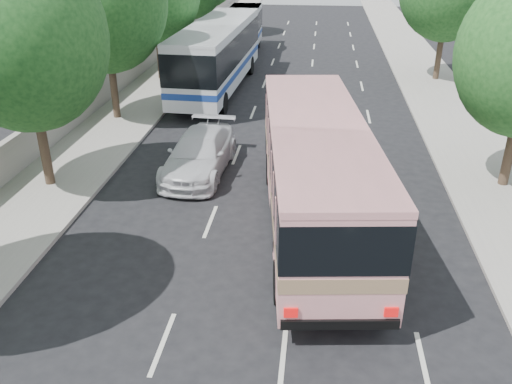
# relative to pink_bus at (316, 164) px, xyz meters

# --- Properties ---
(ground) EXTENTS (120.00, 120.00, 0.00)m
(ground) POSITION_rel_pink_bus_xyz_m (-1.55, -4.00, -2.28)
(ground) COLOR black
(ground) RESTS_ON ground
(sidewalk_left) EXTENTS (4.00, 90.00, 0.15)m
(sidewalk_left) POSITION_rel_pink_bus_xyz_m (-10.05, 16.00, -2.21)
(sidewalk_left) COLOR #9E998E
(sidewalk_left) RESTS_ON ground
(sidewalk_right) EXTENTS (4.00, 90.00, 0.12)m
(sidewalk_right) POSITION_rel_pink_bus_xyz_m (6.95, 16.00, -2.22)
(sidewalk_right) COLOR #9E998E
(sidewalk_right) RESTS_ON ground
(low_wall) EXTENTS (0.30, 90.00, 1.50)m
(low_wall) POSITION_rel_pink_bus_xyz_m (-11.85, 16.00, -1.38)
(low_wall) COLOR #9E998E
(low_wall) RESTS_ON sidewalk_left
(tree_left_b) EXTENTS (5.70, 5.70, 8.88)m
(tree_left_b) POSITION_rel_pink_bus_xyz_m (-9.98, 1.94, 3.54)
(tree_left_b) COLOR #38281E
(tree_left_b) RESTS_ON ground
(pink_bus) EXTENTS (4.32, 11.75, 3.66)m
(pink_bus) POSITION_rel_pink_bus_xyz_m (0.00, 0.00, 0.00)
(pink_bus) COLOR pink
(pink_bus) RESTS_ON ground
(pink_taxi) EXTENTS (2.08, 4.22, 1.39)m
(pink_taxi) POSITION_rel_pink_bus_xyz_m (-0.55, 5.87, -1.59)
(pink_taxi) COLOR #D61261
(pink_taxi) RESTS_ON ground
(white_pickup) EXTENTS (2.50, 5.63, 1.60)m
(white_pickup) POSITION_rel_pink_bus_xyz_m (-4.64, 4.00, -1.48)
(white_pickup) COLOR silver
(white_pickup) RESTS_ON ground
(tour_coach_front) EXTENTS (3.34, 13.24, 3.93)m
(tour_coach_front) POSITION_rel_pink_bus_xyz_m (-6.05, 16.07, 0.09)
(tour_coach_front) COLOR silver
(tour_coach_front) RESTS_ON ground
(tour_coach_rear) EXTENTS (2.56, 10.97, 3.27)m
(tour_coach_rear) POSITION_rel_pink_bus_xyz_m (-6.05, 25.44, -0.31)
(tour_coach_rear) COLOR silver
(tour_coach_rear) RESTS_ON ground
(taxi_roof_sign) EXTENTS (0.57, 0.24, 0.18)m
(taxi_roof_sign) POSITION_rel_pink_bus_xyz_m (-0.55, 5.87, -0.80)
(taxi_roof_sign) COLOR silver
(taxi_roof_sign) RESTS_ON pink_taxi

